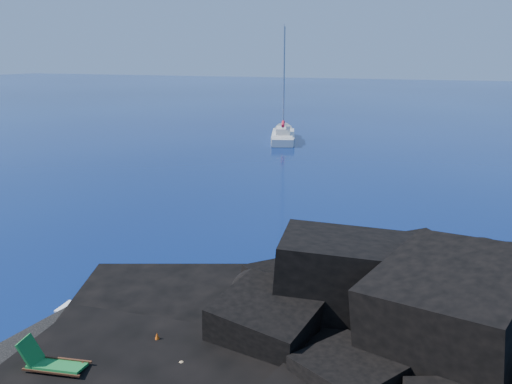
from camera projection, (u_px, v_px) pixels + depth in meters
ground at (9, 345)px, 16.43m from camera, size 400.00×400.00×0.00m
beach at (132, 367)px, 15.26m from camera, size 9.08×6.86×0.70m
surf_foam at (213, 304)px, 19.10m from camera, size 10.00×8.00×0.06m
sailboat at (283, 140)px, 55.93m from camera, size 6.00×11.92×12.30m
deck_chair at (56, 358)px, 14.04m from camera, size 1.93×1.14×1.24m
towel at (165, 370)px, 14.52m from camera, size 2.19×1.62×0.05m
sunbather at (165, 365)px, 14.48m from camera, size 1.93×1.14×0.26m
marker_cone at (157, 340)px, 15.64m from camera, size 0.42×0.42×0.49m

